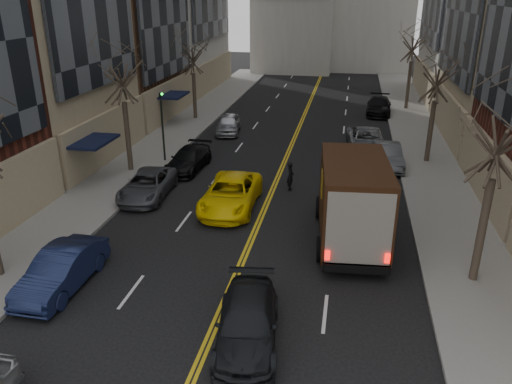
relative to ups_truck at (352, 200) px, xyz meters
The scene contains 19 objects.
sidewalk_left 18.97m from the ups_truck, 134.37° to the left, with size 4.00×66.00×0.15m, color slate.
sidewalk_right 14.44m from the ups_truck, 70.42° to the left, with size 4.00×66.00×0.15m, color slate.
tree_lf_mid 15.27m from the ups_truck, 153.45° to the left, with size 3.20×3.20×8.91m.
tree_lf_far 23.79m from the ups_truck, 123.70° to the left, with size 3.20×3.20×8.12m.
tree_rt_near 6.93m from the ups_truck, 28.57° to the right, with size 3.20×3.20×8.71m.
tree_rt_mid 13.09m from the ups_truck, 68.19° to the left, with size 3.20×3.20×8.32m.
tree_rt_far 27.32m from the ups_truck, 80.15° to the left, with size 3.20×3.20×9.11m.
traffic_signal 14.40m from the ups_truck, 143.78° to the left, with size 0.29×0.26×4.70m.
ups_truck is the anchor object (origin of this frame).
observer_sedan 8.05m from the ups_truck, 112.16° to the right, with size 2.45×4.81×1.34m.
taxi 6.48m from the ups_truck, 157.33° to the left, with size 2.49×5.40×1.50m, color yellow.
pedestrian 6.40m from the ups_truck, 121.16° to the left, with size 0.57×0.38×1.57m, color black.
parked_lf_b 11.78m from the ups_truck, 150.97° to the right, with size 1.56×4.46×1.47m, color #131B3C.
parked_lf_c 11.00m from the ups_truck, 163.91° to the left, with size 2.17×4.71×1.31m, color #48494F.
parked_lf_d 12.33m from the ups_truck, 142.29° to the left, with size 1.82×4.48×1.30m, color black.
parked_lf_e 18.53m from the ups_truck, 120.20° to the left, with size 1.65×4.10×1.40m, color #B0B1B8.
parked_rt_a 10.52m from the ups_truck, 78.41° to the left, with size 1.51×4.33×1.43m, color #484C50.
parked_rt_b 13.52m from the ups_truck, 86.17° to the left, with size 2.39×5.17×1.44m, color #97999E.
parked_rt_c 24.43m from the ups_truck, 85.06° to the left, with size 2.03×4.98×1.45m, color black.
Camera 1 is at (3.83, -6.25, 10.22)m, focal length 35.00 mm.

